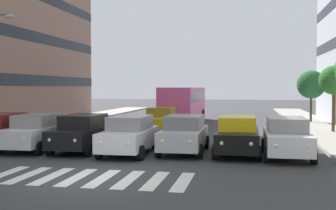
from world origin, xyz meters
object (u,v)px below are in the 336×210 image
at_px(car_2, 184,134).
at_px(car_3, 129,135).
at_px(car_5, 37,132).
at_px(car_0, 287,137).
at_px(car_1, 237,135).
at_px(bus_behind_traffic, 184,101).
at_px(car_row2_0, 162,120).
at_px(car_4, 82,132).
at_px(street_lamp_left, 336,53).
at_px(street_tree_3, 311,85).
at_px(street_tree_2, 334,81).

distance_m(car_2, car_3, 2.52).
distance_m(car_2, car_5, 7.12).
distance_m(car_0, car_1, 2.12).
height_order(car_3, car_5, same).
bearing_deg(car_2, bus_behind_traffic, -81.45).
xyz_separation_m(car_5, car_row2_0, (-4.48, -8.15, 0.00)).
bearing_deg(car_1, bus_behind_traffic, -73.17).
bearing_deg(car_4, street_lamp_left, 178.09).
distance_m(car_0, car_row2_0, 10.84).
relative_size(car_1, car_3, 1.00).
bearing_deg(car_2, car_row2_0, -71.19).
relative_size(car_2, street_tree_3, 1.04).
bearing_deg(car_5, bus_behind_traffic, -106.31).
distance_m(car_3, street_lamp_left, 9.46).
height_order(car_row2_0, street_tree_3, street_tree_3).
relative_size(car_3, car_5, 1.00).
bearing_deg(car_1, car_3, 8.89).
height_order(car_0, car_row2_0, same).
height_order(car_2, street_lamp_left, street_lamp_left).
bearing_deg(car_3, car_0, -176.68).
height_order(car_0, street_tree_2, street_tree_2).
bearing_deg(car_5, car_3, 175.03).
xyz_separation_m(car_2, car_4, (4.81, 0.38, 0.00)).
xyz_separation_m(car_2, car_row2_0, (2.62, -7.70, 0.00)).
relative_size(car_5, street_tree_2, 1.03).
xyz_separation_m(car_1, street_lamp_left, (-3.97, 0.64, 3.57)).
bearing_deg(car_5, car_row2_0, -118.82).
xyz_separation_m(street_lamp_left, street_tree_2, (-1.97, -10.38, -0.99)).
bearing_deg(car_row2_0, car_3, 91.71).
relative_size(car_5, bus_behind_traffic, 0.42).
relative_size(car_1, car_row2_0, 1.00).
bearing_deg(car_4, car_1, -177.93).
bearing_deg(car_0, street_tree_2, -110.86).
xyz_separation_m(car_1, car_5, (9.53, 0.34, 0.00)).
relative_size(car_2, car_5, 1.00).
xyz_separation_m(car_3, car_row2_0, (0.26, -8.56, 0.00)).
height_order(car_4, street_tree_2, street_tree_2).
height_order(car_0, car_4, same).
distance_m(car_1, car_5, 9.54).
distance_m(car_1, street_tree_2, 11.69).
xyz_separation_m(car_0, car_1, (2.09, -0.35, 0.00)).
distance_m(car_5, street_tree_2, 18.64).
xyz_separation_m(car_4, street_lamp_left, (-11.21, 0.37, 3.57)).
relative_size(car_0, car_2, 1.00).
relative_size(bus_behind_traffic, street_tree_2, 2.45).
height_order(car_0, street_tree_3, street_tree_3).
xyz_separation_m(car_1, car_2, (2.43, -0.11, 0.00)).
bearing_deg(street_tree_2, car_0, 69.14).
bearing_deg(car_3, car_1, -171.11).
relative_size(car_0, car_4, 1.00).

